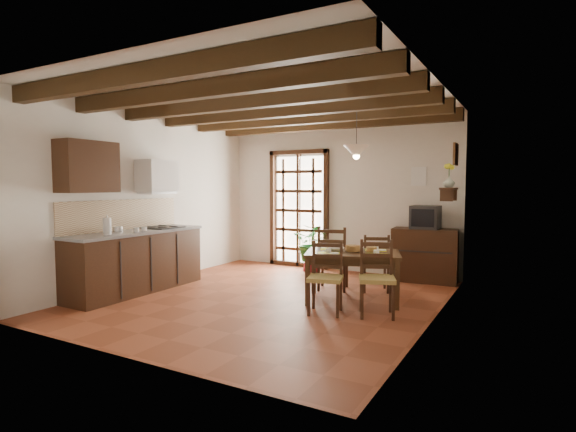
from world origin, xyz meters
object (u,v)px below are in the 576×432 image
Objects in this scene: chair_near_left at (325,291)px; chair_near_right at (377,292)px; chair_far_left at (333,270)px; pendant_lamp at (356,150)px; dining_table at (353,258)px; potted_plant at (312,241)px; sideboard at (425,255)px; chair_far_right at (375,273)px; crt_tv at (425,217)px; kitchen_counter at (136,260)px.

chair_near_right is at bearing 3.44° from chair_near_left.
pendant_lamp is at bearing 125.89° from chair_far_left.
potted_plant is (-1.45, 1.67, -0.03)m from dining_table.
chair_near_right is at bearing -97.40° from sideboard.
chair_near_right is 0.89× the size of sideboard.
sideboard is at bearing 2.83° from potted_plant.
dining_table is at bearing 67.37° from chair_near_left.
dining_table is at bearing 113.53° from chair_near_right.
dining_table is at bearing 57.46° from chair_far_right.
potted_plant is at bearing 110.28° from chair_near_right.
pendant_lamp is (-0.09, -0.61, 1.80)m from chair_far_right.
chair_far_right is at bearing 67.30° from chair_near_left.
chair_near_right is 1.44m from chair_far_left.
chair_near_left is at bearing 57.54° from chair_far_right.
pendant_lamp is (-0.59, -1.67, 1.01)m from crt_tv.
sideboard is 2.32× the size of crt_tv.
chair_far_right is at bearing -176.45° from chair_far_left.
potted_plant is (-1.96, 2.18, 0.28)m from chair_near_right.
crt_tv reaches higher than chair_far_left.
pendant_lamp reaches higher than crt_tv.
chair_far_left is at bearing -51.19° from potted_plant.
kitchen_counter is 2.99m from chair_near_left.
crt_tv is at bearing 58.99° from chair_near_left.
potted_plant is at bearing 177.45° from sideboard.
kitchen_counter is 3.16m from potted_plant.
sideboard is at bearing 52.42° from dining_table.
dining_table is 1.49× the size of chair_far_left.
pendant_lamp is (-0.59, -1.67, 1.64)m from sideboard.
chair_far_left is 0.94× the size of sideboard.
chair_near_right reaches higher than sideboard.
chair_near_left is at bearing -104.94° from crt_tv.
crt_tv is (1.10, 1.26, 0.77)m from chair_far_left.
potted_plant reaches higher than crt_tv.
dining_table is 0.78m from chair_near_right.
kitchen_counter reaches higher than crt_tv.
chair_far_left is at bearing 113.60° from chair_near_right.
kitchen_counter is 2.30× the size of chair_far_left.
chair_near_left is 0.97× the size of chair_near_right.
chair_near_right is at bearing -63.94° from dining_table.
chair_far_left is (-0.51, 0.50, -0.29)m from dining_table.
chair_near_right is at bearing 119.54° from chair_far_left.
kitchen_counter is at bearing 15.81° from chair_far_left.
pendant_lamp reaches higher than potted_plant.
crt_tv is (0.68, 2.48, 0.79)m from chair_near_left.
potted_plant reaches higher than sideboard.
chair_near_right reaches higher than chair_near_left.
chair_far_right is 1.84m from potted_plant.
dining_table is 0.81× the size of potted_plant.
chair_far_left reaches higher than chair_far_right.
dining_table is 1.87m from sideboard.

